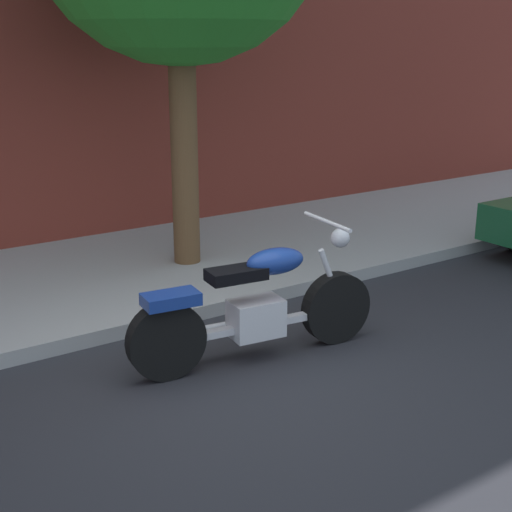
{
  "coord_description": "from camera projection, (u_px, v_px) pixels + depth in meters",
  "views": [
    {
      "loc": [
        -2.83,
        -4.45,
        2.63
      ],
      "look_at": [
        0.39,
        0.22,
        0.91
      ],
      "focal_mm": 50.99,
      "sensor_mm": 36.0,
      "label": 1
    }
  ],
  "objects": [
    {
      "name": "motorcycle",
      "position": [
        256.0,
        308.0,
        6.06
      ],
      "size": [
        2.24,
        0.72,
        1.14
      ],
      "color": "black",
      "rests_on": "ground"
    },
    {
      "name": "ground_plane",
      "position": [
        232.0,
        380.0,
        5.8
      ],
      "size": [
        60.0,
        60.0,
        0.0
      ],
      "primitive_type": "plane",
      "color": "#28282D"
    },
    {
      "name": "sidewalk",
      "position": [
        95.0,
        280.0,
        7.97
      ],
      "size": [
        22.15,
        3.09,
        0.14
      ],
      "primitive_type": "cube",
      "color": "#A0A0A0",
      "rests_on": "ground"
    }
  ]
}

